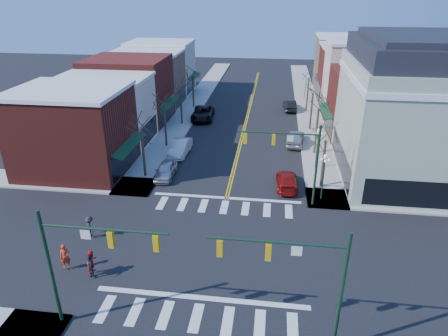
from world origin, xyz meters
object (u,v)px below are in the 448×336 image
(car_right_mid, at_px, (296,138))
(car_right_far, at_px, (290,105))
(lamppost_corner, at_px, (324,169))
(pedestrian_dark_a, at_px, (91,266))
(victorian_corner, at_px, (415,110))
(pedestrian_dark_b, at_px, (90,226))
(car_left_far, at_px, (203,113))
(pedestrian_red_b, at_px, (92,262))
(lamppost_midblock, at_px, (318,142))
(car_left_near, at_px, (166,170))
(pedestrian_red_a, at_px, (65,257))
(car_left_mid, at_px, (180,148))
(car_right_near, at_px, (287,181))

(car_right_mid, relative_size, car_right_far, 1.05)
(car_right_mid, distance_m, car_right_far, 13.94)
(lamppost_corner, xyz_separation_m, pedestrian_dark_a, (-15.50, -12.14, -2.05))
(victorian_corner, xyz_separation_m, pedestrian_dark_b, (-25.74, -13.95, -5.69))
(car_right_mid, bearing_deg, pedestrian_dark_b, 59.77)
(car_left_far, bearing_deg, pedestrian_red_b, -95.37)
(lamppost_corner, xyz_separation_m, lamppost_midblock, (0.00, 6.50, 0.00))
(pedestrian_red_b, xyz_separation_m, pedestrian_dark_b, (-1.94, 3.92, -0.03))
(car_left_near, distance_m, pedestrian_dark_a, 14.89)
(lamppost_midblock, distance_m, pedestrian_red_a, 25.24)
(car_left_far, bearing_deg, car_right_far, 22.95)
(pedestrian_dark_a, bearing_deg, pedestrian_red_a, -143.73)
(car_left_mid, height_order, car_right_near, car_left_mid)
(victorian_corner, distance_m, pedestrian_red_a, 31.72)
(victorian_corner, xyz_separation_m, car_left_near, (-22.90, -3.28, -5.93))
(lamppost_corner, xyz_separation_m, car_left_mid, (-14.49, 8.43, -2.17))
(car_left_near, distance_m, car_left_mid, 5.71)
(lamppost_corner, distance_m, car_left_mid, 16.90)
(lamppost_midblock, height_order, car_left_near, lamppost_midblock)
(victorian_corner, relative_size, pedestrian_red_a, 8.18)
(victorian_corner, bearing_deg, car_right_mid, 144.83)
(lamppost_corner, distance_m, car_right_near, 4.27)
(lamppost_midblock, distance_m, pedestrian_dark_b, 22.73)
(lamppost_corner, relative_size, car_left_mid, 0.90)
(victorian_corner, relative_size, pedestrian_dark_a, 9.38)
(car_left_far, distance_m, car_right_far, 13.40)
(lamppost_midblock, xyz_separation_m, pedestrian_red_b, (-15.50, -18.37, -1.97))
(lamppost_midblock, bearing_deg, pedestrian_dark_a, -129.74)
(car_left_mid, distance_m, pedestrian_red_b, 20.32)
(car_right_far, height_order, pedestrian_red_b, pedestrian_red_b)
(car_left_mid, distance_m, car_right_near, 13.17)
(pedestrian_dark_b, bearing_deg, pedestrian_dark_a, 163.04)
(car_left_far, height_order, car_right_near, car_left_far)
(car_left_near, xyz_separation_m, pedestrian_dark_a, (-0.90, -14.86, 0.19))
(lamppost_midblock, relative_size, pedestrian_red_a, 2.48)
(car_right_mid, xyz_separation_m, car_right_far, (-0.40, 13.93, -0.06))
(car_right_mid, height_order, pedestrian_red_a, pedestrian_red_a)
(lamppost_corner, height_order, car_left_near, lamppost_corner)
(victorian_corner, xyz_separation_m, pedestrian_red_a, (-25.77, -17.62, -5.64))
(pedestrian_red_a, height_order, pedestrian_dark_a, pedestrian_red_a)
(car_right_far, xyz_separation_m, pedestrian_red_b, (-13.30, -38.92, 0.23))
(lamppost_corner, xyz_separation_m, pedestrian_red_a, (-17.47, -11.62, -1.94))
(lamppost_corner, relative_size, car_left_near, 1.02)
(car_left_near, bearing_deg, car_right_far, 62.16)
(car_left_near, relative_size, pedestrian_dark_b, 2.60)
(pedestrian_dark_b, bearing_deg, car_left_mid, -51.96)
(car_right_mid, bearing_deg, car_right_far, -82.00)
(pedestrian_red_b, relative_size, pedestrian_dark_a, 1.11)
(car_left_far, height_order, pedestrian_dark_a, car_left_far)
(victorian_corner, height_order, car_left_near, victorian_corner)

